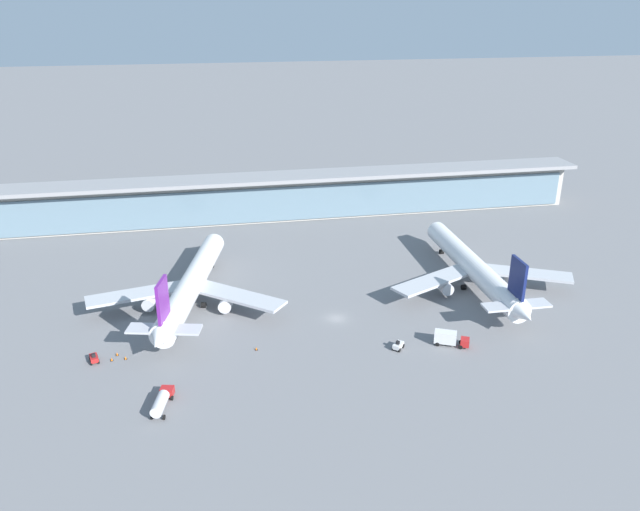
{
  "coord_description": "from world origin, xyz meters",
  "views": [
    {
      "loc": [
        -27.28,
        -123.88,
        68.7
      ],
      "look_at": [
        0.0,
        19.97,
        7.53
      ],
      "focal_mm": 35.02,
      "sensor_mm": 36.0,
      "label": 1
    }
  ],
  "objects_px": {
    "airliner_left_stand": "(191,285)",
    "airliner_centre_stand": "(474,268)",
    "service_truck_under_wing_red": "(94,358)",
    "safety_cone_charlie": "(117,354)",
    "safety_cone_bravo": "(256,349)",
    "service_truck_mid_apron_white": "(398,345)",
    "safety_cone_alpha": "(112,359)",
    "safety_cone_delta": "(125,358)",
    "service_truck_near_nose_red": "(449,338)",
    "service_truck_by_tail_red": "(162,401)"
  },
  "relations": [
    {
      "from": "airliner_left_stand",
      "to": "airliner_centre_stand",
      "type": "height_order",
      "value": "same"
    },
    {
      "from": "service_truck_under_wing_red",
      "to": "airliner_left_stand",
      "type": "bearing_deg",
      "value": 48.66
    },
    {
      "from": "airliner_left_stand",
      "to": "safety_cone_charlie",
      "type": "height_order",
      "value": "airliner_left_stand"
    },
    {
      "from": "safety_cone_bravo",
      "to": "safety_cone_charlie",
      "type": "distance_m",
      "value": 28.63
    },
    {
      "from": "service_truck_mid_apron_white",
      "to": "safety_cone_alpha",
      "type": "height_order",
      "value": "service_truck_mid_apron_white"
    },
    {
      "from": "service_truck_mid_apron_white",
      "to": "safety_cone_alpha",
      "type": "xyz_separation_m",
      "value": [
        -58.67,
        6.51,
        -0.56
      ]
    },
    {
      "from": "service_truck_under_wing_red",
      "to": "safety_cone_delta",
      "type": "relative_size",
      "value": 4.59
    },
    {
      "from": "service_truck_mid_apron_white",
      "to": "service_truck_near_nose_red",
      "type": "bearing_deg",
      "value": -2.33
    },
    {
      "from": "airliner_centre_stand",
      "to": "service_truck_by_tail_red",
      "type": "distance_m",
      "value": 84.79
    },
    {
      "from": "service_truck_by_tail_red",
      "to": "safety_cone_charlie",
      "type": "relative_size",
      "value": 12.69
    },
    {
      "from": "service_truck_near_nose_red",
      "to": "service_truck_by_tail_red",
      "type": "height_order",
      "value": "service_truck_near_nose_red"
    },
    {
      "from": "safety_cone_charlie",
      "to": "safety_cone_delta",
      "type": "height_order",
      "value": "same"
    },
    {
      "from": "service_truck_under_wing_red",
      "to": "service_truck_by_tail_red",
      "type": "distance_m",
      "value": 23.43
    },
    {
      "from": "airliner_left_stand",
      "to": "service_truck_mid_apron_white",
      "type": "distance_m",
      "value": 51.57
    },
    {
      "from": "service_truck_by_tail_red",
      "to": "service_truck_mid_apron_white",
      "type": "bearing_deg",
      "value": 13.99
    },
    {
      "from": "service_truck_mid_apron_white",
      "to": "safety_cone_delta",
      "type": "height_order",
      "value": "service_truck_mid_apron_white"
    },
    {
      "from": "airliner_centre_stand",
      "to": "airliner_left_stand",
      "type": "bearing_deg",
      "value": 177.61
    },
    {
      "from": "service_truck_by_tail_red",
      "to": "safety_cone_bravo",
      "type": "distance_m",
      "value": 25.23
    },
    {
      "from": "airliner_centre_stand",
      "to": "service_truck_under_wing_red",
      "type": "relative_size",
      "value": 19.09
    },
    {
      "from": "safety_cone_delta",
      "to": "airliner_left_stand",
      "type": "bearing_deg",
      "value": 58.95
    },
    {
      "from": "safety_cone_alpha",
      "to": "service_truck_near_nose_red",
      "type": "bearing_deg",
      "value": -5.7
    },
    {
      "from": "airliner_left_stand",
      "to": "service_truck_by_tail_red",
      "type": "height_order",
      "value": "airliner_left_stand"
    },
    {
      "from": "service_truck_near_nose_red",
      "to": "safety_cone_delta",
      "type": "bearing_deg",
      "value": 174.05
    },
    {
      "from": "service_truck_under_wing_red",
      "to": "safety_cone_alpha",
      "type": "relative_size",
      "value": 4.59
    },
    {
      "from": "airliner_left_stand",
      "to": "safety_cone_alpha",
      "type": "relative_size",
      "value": 86.86
    },
    {
      "from": "service_truck_near_nose_red",
      "to": "safety_cone_charlie",
      "type": "relative_size",
      "value": 10.84
    },
    {
      "from": "service_truck_by_tail_red",
      "to": "safety_cone_delta",
      "type": "xyz_separation_m",
      "value": [
        -8.12,
        18.45,
        -1.39
      ]
    },
    {
      "from": "airliner_left_stand",
      "to": "safety_cone_alpha",
      "type": "distance_m",
      "value": 28.17
    },
    {
      "from": "airliner_left_stand",
      "to": "service_truck_under_wing_red",
      "type": "relative_size",
      "value": 18.93
    },
    {
      "from": "safety_cone_delta",
      "to": "safety_cone_bravo",
      "type": "bearing_deg",
      "value": -2.9
    },
    {
      "from": "service_truck_under_wing_red",
      "to": "service_truck_near_nose_red",
      "type": "bearing_deg",
      "value": -5.57
    },
    {
      "from": "service_truck_mid_apron_white",
      "to": "service_truck_by_tail_red",
      "type": "distance_m",
      "value": 49.3
    },
    {
      "from": "airliner_left_stand",
      "to": "service_truck_near_nose_red",
      "type": "xyz_separation_m",
      "value": [
        53.49,
        -29.45,
        -3.46
      ]
    },
    {
      "from": "airliner_left_stand",
      "to": "service_truck_near_nose_red",
      "type": "bearing_deg",
      "value": -28.84
    },
    {
      "from": "service_truck_mid_apron_white",
      "to": "safety_cone_bravo",
      "type": "distance_m",
      "value": 29.8
    },
    {
      "from": "airliner_centre_stand",
      "to": "service_truck_under_wing_red",
      "type": "xyz_separation_m",
      "value": [
        -89.96,
        -19.38,
        -4.28
      ]
    },
    {
      "from": "safety_cone_alpha",
      "to": "safety_cone_bravo",
      "type": "bearing_deg",
      "value": -2.57
    },
    {
      "from": "safety_cone_bravo",
      "to": "safety_cone_alpha",
      "type": "bearing_deg",
      "value": 177.43
    },
    {
      "from": "safety_cone_charlie",
      "to": "safety_cone_delta",
      "type": "xyz_separation_m",
      "value": [
        1.85,
        -1.87,
        0.0
      ]
    },
    {
      "from": "service_truck_under_wing_red",
      "to": "safety_cone_alpha",
      "type": "bearing_deg",
      "value": -3.05
    },
    {
      "from": "service_truck_near_nose_red",
      "to": "safety_cone_charlie",
      "type": "height_order",
      "value": "service_truck_near_nose_red"
    },
    {
      "from": "airliner_centre_stand",
      "to": "service_truck_near_nose_red",
      "type": "relative_size",
      "value": 8.08
    },
    {
      "from": "service_truck_under_wing_red",
      "to": "service_truck_by_tail_red",
      "type": "height_order",
      "value": "service_truck_by_tail_red"
    },
    {
      "from": "safety_cone_charlie",
      "to": "service_truck_near_nose_red",
      "type": "bearing_deg",
      "value": -7.33
    },
    {
      "from": "airliner_centre_stand",
      "to": "safety_cone_delta",
      "type": "relative_size",
      "value": 87.6
    },
    {
      "from": "service_truck_near_nose_red",
      "to": "safety_cone_alpha",
      "type": "bearing_deg",
      "value": 174.3
    },
    {
      "from": "airliner_left_stand",
      "to": "safety_cone_delta",
      "type": "xyz_separation_m",
      "value": [
        -13.53,
        -22.47,
        -4.84
      ]
    },
    {
      "from": "service_truck_under_wing_red",
      "to": "service_truck_mid_apron_white",
      "type": "xyz_separation_m",
      "value": [
        62.06,
        -6.69,
        0.0
      ]
    },
    {
      "from": "service_truck_near_nose_red",
      "to": "service_truck_mid_apron_white",
      "type": "bearing_deg",
      "value": 177.67
    },
    {
      "from": "service_truck_by_tail_red",
      "to": "safety_cone_alpha",
      "type": "bearing_deg",
      "value": 120.47
    }
  ]
}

